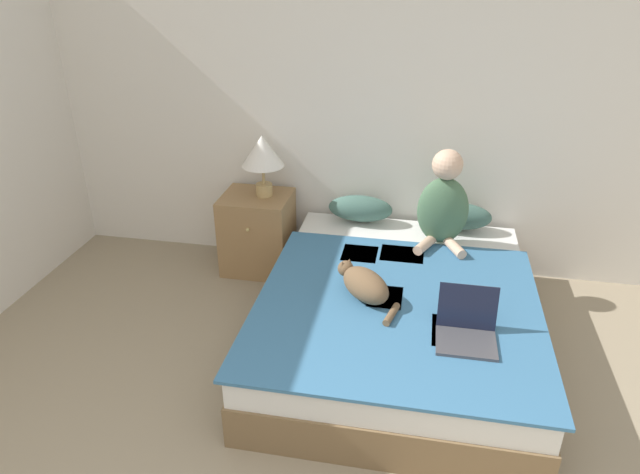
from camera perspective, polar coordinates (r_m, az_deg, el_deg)
name	(u,v)px	position (r m, az deg, el deg)	size (l,w,h in m)	color
wall_back	(367,108)	(4.36, 4.71, 12.69)	(5.88, 0.05, 2.55)	silver
bed	(397,317)	(3.74, 7.75, -7.92)	(1.69, 2.11, 0.44)	brown
pillow_near	(361,209)	(4.41, 4.08, 2.86)	(0.50, 0.21, 0.20)	#42665B
pillow_far	(458,216)	(4.40, 13.64, 2.05)	(0.50, 0.21, 0.20)	#42665B
person_sitting	(443,204)	(4.08, 12.24, 3.29)	(0.36, 0.36, 0.69)	#476B4C
cat_tabby	(365,284)	(3.44, 4.48, -4.75)	(0.41, 0.46, 0.19)	brown
laptop_open	(467,330)	(3.22, 14.45, -8.98)	(0.32, 0.31, 0.27)	#424247
nightstand	(258,232)	(4.57, -6.25, 0.46)	(0.53, 0.48, 0.63)	#937047
table_lamp	(262,153)	(4.32, -5.78, 8.33)	(0.32, 0.32, 0.48)	tan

